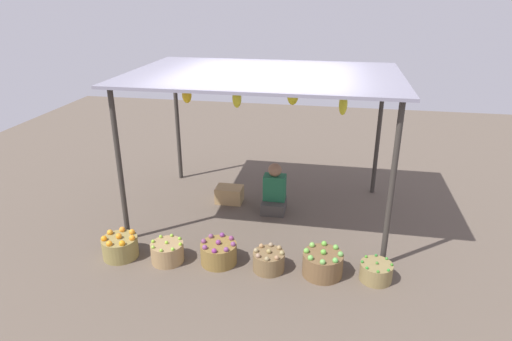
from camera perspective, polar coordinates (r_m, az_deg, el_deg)
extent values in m
plane|color=brown|center=(6.92, 0.89, -5.47)|extent=(14.00, 14.00, 0.00)
cylinder|color=#38332D|center=(6.05, -17.15, 0.29)|extent=(0.07, 0.07, 2.12)
cylinder|color=#38332D|center=(5.44, 17.07, -2.18)|extent=(0.07, 0.07, 2.12)
cylinder|color=#38332D|center=(7.94, -10.09, 6.15)|extent=(0.07, 0.07, 2.12)
cylinder|color=#38332D|center=(7.49, 15.50, 4.70)|extent=(0.07, 0.07, 2.12)
cube|color=gray|center=(6.22, 1.00, 12.28)|extent=(3.74, 2.50, 0.04)
ellipsoid|color=yellow|center=(6.55, -8.90, 9.58)|extent=(0.14, 0.14, 0.23)
ellipsoid|color=yellow|center=(6.29, -2.48, 9.29)|extent=(0.13, 0.13, 0.27)
ellipsoid|color=yellow|center=(6.48, 4.76, 9.62)|extent=(0.16, 0.16, 0.28)
ellipsoid|color=yellow|center=(6.04, 11.16, 8.35)|extent=(0.11, 0.11, 0.29)
cube|color=#45403C|center=(6.95, 2.32, -4.53)|extent=(0.36, 0.44, 0.18)
cube|color=#20623E|center=(6.87, 2.41, -2.18)|extent=(0.34, 0.22, 0.40)
sphere|color=#8A6347|center=(6.75, 2.45, 0.09)|extent=(0.21, 0.21, 0.21)
cylinder|color=olive|center=(6.07, -17.08, -9.42)|extent=(0.46, 0.46, 0.27)
sphere|color=orange|center=(5.99, -17.26, -8.08)|extent=(0.08, 0.08, 0.08)
sphere|color=orange|center=(5.91, -15.66, -8.37)|extent=(0.08, 0.08, 0.08)
sphere|color=orange|center=(6.05, -15.68, -7.63)|extent=(0.08, 0.08, 0.08)
sphere|color=orange|center=(6.14, -16.85, -7.29)|extent=(0.08, 0.08, 0.08)
sphere|color=orange|center=(6.12, -18.29, -7.58)|extent=(0.08, 0.08, 0.08)
sphere|color=orange|center=(6.01, -18.99, -8.30)|extent=(0.08, 0.08, 0.08)
sphere|color=orange|center=(5.88, -18.38, -8.93)|extent=(0.08, 0.08, 0.08)
sphere|color=orange|center=(5.84, -16.87, -8.97)|extent=(0.08, 0.08, 0.08)
cylinder|color=#9E7E52|center=(5.83, -11.34, -10.28)|extent=(0.42, 0.42, 0.25)
sphere|color=#90C333|center=(5.76, -11.45, -9.07)|extent=(0.04, 0.04, 0.04)
sphere|color=#93CE2D|center=(5.70, -9.73, -9.33)|extent=(0.04, 0.04, 0.04)
sphere|color=#86C136|center=(5.82, -9.81, -8.62)|extent=(0.04, 0.04, 0.04)
sphere|color=#91C53A|center=(5.90, -10.81, -8.22)|extent=(0.04, 0.04, 0.04)
sphere|color=#8EC133|center=(5.91, -12.17, -8.32)|extent=(0.04, 0.04, 0.04)
sphere|color=#91CA35|center=(5.82, -13.13, -8.88)|extent=(0.04, 0.04, 0.04)
sphere|color=#93C042|center=(5.71, -13.13, -9.59)|extent=(0.04, 0.04, 0.04)
sphere|color=#8BBD39|center=(5.62, -12.12, -10.03)|extent=(0.04, 0.04, 0.04)
sphere|color=#8ACC3A|center=(5.62, -10.69, -9.92)|extent=(0.04, 0.04, 0.04)
cylinder|color=olive|center=(5.71, -4.83, -10.56)|extent=(0.46, 0.46, 0.27)
sphere|color=#813778|center=(5.63, -4.88, -9.19)|extent=(0.06, 0.06, 0.06)
sphere|color=#7D3F73|center=(5.59, -2.96, -9.46)|extent=(0.06, 0.06, 0.06)
sphere|color=#823C6C|center=(5.71, -3.20, -8.70)|extent=(0.06, 0.06, 0.06)
sphere|color=#773479|center=(5.79, -4.39, -8.28)|extent=(0.06, 0.06, 0.06)
sphere|color=#77426A|center=(5.77, -5.84, -8.42)|extent=(0.06, 0.06, 0.06)
sphere|color=#80406D|center=(5.68, -6.76, -9.04)|extent=(0.06, 0.06, 0.06)
sphere|color=#7D3E76|center=(5.55, -6.61, -9.81)|extent=(0.06, 0.06, 0.06)
sphere|color=#852E79|center=(5.48, -5.40, -10.27)|extent=(0.06, 0.06, 0.06)
sphere|color=#793F75|center=(5.49, -3.87, -10.12)|extent=(0.06, 0.06, 0.06)
cylinder|color=brown|center=(5.57, 1.65, -11.59)|extent=(0.39, 0.39, 0.24)
sphere|color=#98844E|center=(5.50, 1.67, -10.36)|extent=(0.06, 0.06, 0.06)
sphere|color=#978755|center=(5.48, 3.35, -10.56)|extent=(0.06, 0.06, 0.06)
sphere|color=#987C51|center=(5.58, 3.01, -9.90)|extent=(0.06, 0.06, 0.06)
sphere|color=#977F5F|center=(5.63, 1.92, -9.54)|extent=(0.06, 0.06, 0.06)
sphere|color=#A57C4E|center=(5.61, 0.69, -9.69)|extent=(0.06, 0.06, 0.06)
sphere|color=#9C895D|center=(5.52, 0.00, -10.25)|extent=(0.06, 0.06, 0.06)
sphere|color=#9C7B60|center=(5.42, 0.27, -10.94)|extent=(0.06, 0.06, 0.06)
sphere|color=#958359|center=(5.37, 1.39, -11.32)|extent=(0.06, 0.06, 0.06)
sphere|color=#9D7651|center=(5.39, 2.69, -11.16)|extent=(0.06, 0.06, 0.06)
cylinder|color=brown|center=(5.54, 8.57, -11.81)|extent=(0.49, 0.49, 0.29)
sphere|color=#66B33E|center=(5.45, 8.67, -10.33)|extent=(0.07, 0.07, 0.07)
sphere|color=#68AB4F|center=(5.45, 10.84, -10.54)|extent=(0.07, 0.07, 0.07)
sphere|color=#68AF45|center=(5.57, 10.23, -9.70)|extent=(0.07, 0.07, 0.07)
sphere|color=#69B43D|center=(5.62, 8.76, -9.28)|extent=(0.07, 0.07, 0.07)
sphere|color=#74B649|center=(5.57, 7.24, -9.49)|extent=(0.07, 0.07, 0.07)
sphere|color=#6EB643|center=(5.45, 6.50, -10.23)|extent=(0.07, 0.07, 0.07)
sphere|color=#6CB14D|center=(5.33, 7.03, -11.10)|extent=(0.07, 0.07, 0.07)
sphere|color=#6DAA4F|center=(5.28, 8.57, -11.57)|extent=(0.07, 0.07, 0.07)
sphere|color=#62B44E|center=(5.33, 10.17, -11.32)|extent=(0.07, 0.07, 0.07)
cylinder|color=olive|center=(5.59, 15.19, -12.47)|extent=(0.38, 0.38, 0.22)
sphere|color=#42802B|center=(5.52, 15.32, -11.41)|extent=(0.04, 0.04, 0.04)
sphere|color=#398124|center=(5.55, 17.11, -11.52)|extent=(0.04, 0.04, 0.04)
sphere|color=#3B862E|center=(5.64, 16.48, -10.83)|extent=(0.04, 0.04, 0.04)
sphere|color=#2F8030|center=(5.67, 15.20, -10.49)|extent=(0.04, 0.04, 0.04)
sphere|color=#419328|center=(5.62, 13.99, -10.70)|extent=(0.04, 0.04, 0.04)
sphere|color=#33812A|center=(5.51, 13.52, -11.35)|extent=(0.04, 0.04, 0.04)
sphere|color=green|center=(5.41, 14.11, -12.08)|extent=(0.04, 0.04, 0.04)
sphere|color=#3D8A28|center=(5.39, 15.44, -12.44)|extent=(0.04, 0.04, 0.04)
sphere|color=green|center=(5.44, 16.69, -12.20)|extent=(0.04, 0.04, 0.04)
cube|color=tan|center=(7.23, -3.44, -3.10)|extent=(0.43, 0.30, 0.26)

